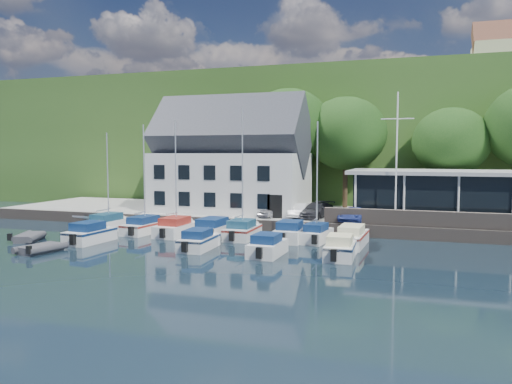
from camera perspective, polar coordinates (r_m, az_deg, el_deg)
ground at (r=30.53m, az=-1.67°, el=-7.95°), size 180.00×180.00×0.00m
quay at (r=47.04m, az=5.61°, el=-2.90°), size 60.00×13.00×1.00m
quay_face at (r=40.78m, az=3.61°, el=-4.05°), size 60.00×0.30×1.00m
hillside at (r=90.60m, az=11.85°, el=5.38°), size 160.00×75.00×16.00m
field_patch at (r=98.50m, az=17.16°, el=9.96°), size 50.00×30.00×0.30m
farmhouse at (r=82.00m, az=27.08°, el=13.57°), size 10.40×7.00×8.20m
harbor_building at (r=47.73m, az=-2.85°, el=3.06°), size 14.40×8.20×8.70m
club_pavilion at (r=44.17m, az=19.26°, el=-0.30°), size 13.20×7.20×4.10m
seawall at (r=39.78m, az=20.76°, el=-2.96°), size 18.00×0.50×1.20m
gangway at (r=46.10m, az=-17.38°, el=-3.88°), size 1.20×6.00×1.40m
car_silver at (r=43.42m, az=1.75°, el=-2.12°), size 2.03×3.44×1.10m
car_white at (r=43.31m, az=5.02°, el=-2.10°), size 1.44×3.63×1.17m
car_dgrey at (r=43.05m, az=6.91°, el=-2.07°), size 2.83×4.79×1.30m
car_blue at (r=41.20m, az=11.11°, el=-2.46°), size 1.84×3.79×1.25m
flagpole at (r=39.96m, az=15.76°, el=3.67°), size 2.45×0.20×10.20m
tree_1 at (r=55.40m, az=-6.93°, el=4.47°), size 8.09×8.09×11.06m
tree_2 at (r=51.79m, az=3.75°, el=5.08°), size 8.87×8.87×12.13m
tree_3 at (r=51.21m, az=10.20°, el=4.48°), size 8.17×8.17×11.16m
tree_4 at (r=50.68m, az=21.36°, el=3.47°), size 7.18×7.18×9.81m
boat_r1_0 at (r=43.42m, az=-16.59°, el=1.72°), size 2.37×6.93×9.18m
boat_r1_1 at (r=41.51m, az=-12.65°, el=1.37°), size 2.63×6.68×8.74m
boat_r1_2 at (r=39.83m, az=-9.14°, el=1.59°), size 2.36×6.46×9.15m
boat_r1_3 at (r=38.98m, az=-4.87°, el=-4.06°), size 2.57×6.78×1.55m
boat_r1_4 at (r=37.84m, az=-1.57°, el=1.45°), size 2.25×5.81×9.10m
boat_r1_5 at (r=37.46m, az=3.98°, el=-4.42°), size 2.20×5.64×1.52m
boat_r1_6 at (r=36.79m, az=6.99°, el=0.90°), size 2.38×5.37×8.56m
boat_r1_7 at (r=35.99m, az=10.91°, el=-4.89°), size 2.22×6.77×1.50m
boat_r2_0 at (r=38.62m, az=-18.45°, el=-4.36°), size 2.58×5.75×1.55m
boat_r2_2 at (r=34.40m, az=-6.54°, el=-5.36°), size 2.09×5.45×1.40m
boat_r2_3 at (r=32.15m, az=1.32°, el=-6.00°), size 2.13×5.07×1.44m
boat_r2_4 at (r=31.75m, az=9.61°, el=-6.14°), size 2.14×5.17×1.50m
dinghy_0 at (r=41.14m, az=-24.47°, el=-4.58°), size 2.86×3.56×0.72m
dinghy_1 at (r=36.07m, az=-23.41°, el=-5.81°), size 2.44×3.34×0.70m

